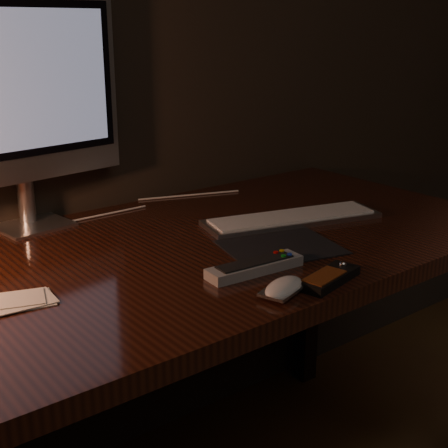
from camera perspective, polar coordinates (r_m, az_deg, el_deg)
desk at (r=1.43m, az=-6.07°, el=-6.41°), size 1.60×0.75×0.75m
monitor at (r=1.47m, az=-18.07°, el=10.99°), size 0.49×0.16×0.51m
keyboard at (r=1.51m, az=6.25°, el=0.54°), size 0.45×0.23×0.02m
mousepad at (r=1.34m, az=5.21°, el=-2.12°), size 0.28×0.24×0.00m
mouse at (r=1.11m, az=5.49°, el=-5.97°), size 0.11×0.08×0.02m
media_remote at (r=1.17m, az=9.58°, el=-4.84°), size 0.15×0.08×0.03m
tv_remote at (r=1.20m, az=2.83°, el=-3.91°), size 0.20×0.07×0.03m
papers at (r=1.13m, az=-18.36°, el=-6.72°), size 0.13×0.10×0.01m
cable at (r=1.63m, az=-7.19°, el=1.59°), size 0.58×0.12×0.01m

